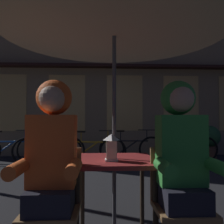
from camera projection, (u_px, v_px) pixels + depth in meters
cafe_table at (114, 170)px, 2.18m from camera, size 0.72×0.72×0.74m
patio_umbrella at (114, 16)px, 2.22m from camera, size 2.10×2.10×2.31m
lantern at (111, 147)px, 2.06m from camera, size 0.11×0.11×0.23m
chair_left at (53, 201)px, 1.78m from camera, size 0.40×0.40×0.87m
chair_right at (180, 199)px, 1.83m from camera, size 0.40×0.40×0.87m
person_left_hooded at (52, 154)px, 1.73m from camera, size 0.45×0.56×1.40m
person_right_hooded at (182, 153)px, 1.78m from camera, size 0.45×0.56×1.40m
shopfront_building at (124, 57)px, 7.67m from camera, size 10.00×0.93×6.20m
bicycle_nearest at (9, 150)px, 5.91m from camera, size 1.68×0.09×0.84m
bicycle_second at (47, 150)px, 5.80m from camera, size 1.67×0.25×0.84m
bicycle_third at (92, 150)px, 5.82m from camera, size 1.65×0.42×0.84m
bicycle_fourth at (132, 149)px, 6.13m from camera, size 1.68×0.21×0.84m
bicycle_fifth at (186, 149)px, 6.03m from camera, size 1.68×0.15×0.84m
potted_plant at (209, 139)px, 6.75m from camera, size 0.60×0.60×0.92m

